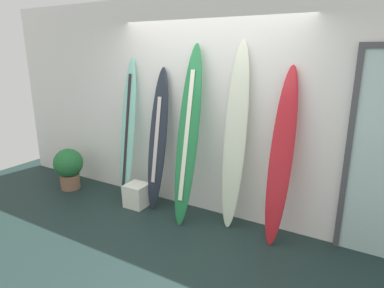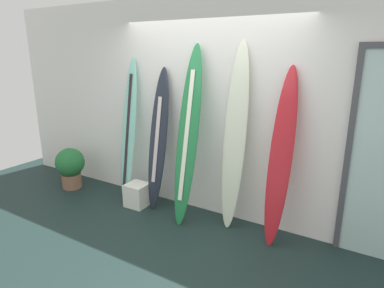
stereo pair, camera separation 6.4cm
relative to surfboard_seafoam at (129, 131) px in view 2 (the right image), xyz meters
The scene contains 9 objects.
ground 1.85m from the surfboard_seafoam, 40.27° to the right, with size 8.00×8.00×0.04m, color #192B29.
wall_back 1.26m from the surfboard_seafoam, 15.12° to the left, with size 7.20×0.20×2.80m, color white.
surfboard_seafoam is the anchor object (origin of this frame).
surfboard_charcoal 0.53m from the surfboard_seafoam, ahead, with size 0.29×0.41×1.93m.
surfboard_emerald 1.07m from the surfboard_seafoam, ahead, with size 0.31×0.57×2.22m.
surfboard_ivory 1.63m from the surfboard_seafoam, ahead, with size 0.30×0.33×2.25m.
surfboard_crimson 2.20m from the surfboard_seafoam, ahead, with size 0.27×0.44×1.99m.
display_block_left 0.92m from the surfboard_seafoam, 34.15° to the right, with size 0.30×0.30×0.32m.
potted_plant 1.27m from the surfboard_seafoam, 167.70° to the right, with size 0.45×0.45×0.65m.
Camera 2 is at (1.99, -2.46, 2.12)m, focal length 30.92 mm.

